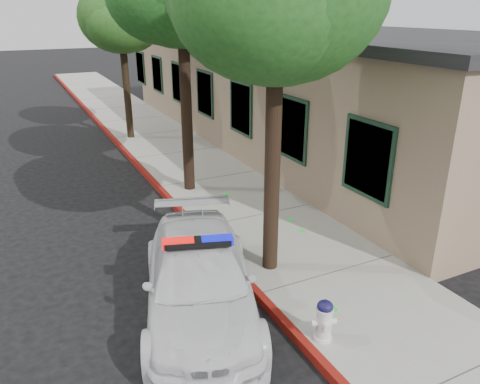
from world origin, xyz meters
name	(u,v)px	position (x,y,z in m)	size (l,w,h in m)	color
ground	(256,301)	(0.00, 0.00, 0.00)	(120.00, 120.00, 0.00)	black
sidewalk	(256,218)	(1.60, 3.00, 0.07)	(3.20, 60.00, 0.15)	gray
red_curb	(198,230)	(0.06, 3.00, 0.08)	(0.14, 60.00, 0.16)	maroon
clapboard_building	(300,86)	(6.69, 9.00, 2.13)	(7.30, 20.89, 4.24)	#8D785C
police_car	(199,279)	(-1.02, 0.16, 0.65)	(3.12, 4.82, 1.42)	silver
fire_hydrant	(324,320)	(0.35, -1.52, 0.50)	(0.40, 0.35, 0.70)	silver
street_tree_far	(122,21)	(0.75, 11.81, 4.48)	(3.07, 3.18, 5.76)	black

